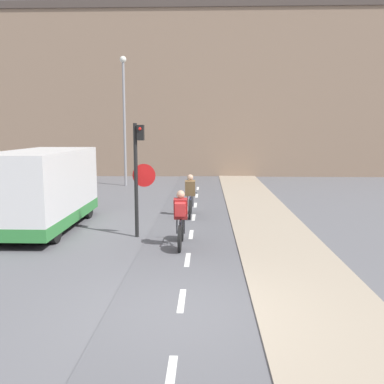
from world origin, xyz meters
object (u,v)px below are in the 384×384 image
object	(u,v)px
traffic_light_pole	(139,168)
cyclist_near	(181,221)
street_lamp_far	(124,108)
cyclist_far	(190,198)
van	(43,191)

from	to	relation	value
traffic_light_pole	cyclist_near	world-z (taller)	traffic_light_pole
traffic_light_pole	street_lamp_far	distance (m)	11.94
street_lamp_far	cyclist_far	size ratio (longest dim) A/B	4.01
street_lamp_far	cyclist_far	xyz separation A→B (m)	(3.95, -8.46, -3.61)
traffic_light_pole	cyclist_far	xyz separation A→B (m)	(1.39, 2.99, -1.37)
traffic_light_pole	cyclist_far	size ratio (longest dim) A/B	1.89
cyclist_near	cyclist_far	bearing A→B (deg)	88.52
cyclist_near	cyclist_far	xyz separation A→B (m)	(0.10, 4.03, -0.04)
cyclist_near	street_lamp_far	bearing A→B (deg)	107.10
traffic_light_pole	cyclist_near	size ratio (longest dim) A/B	1.84
cyclist_far	van	xyz separation A→B (m)	(-4.59, -2.06, 0.55)
street_lamp_far	cyclist_near	xyz separation A→B (m)	(3.84, -12.49, -3.57)
street_lamp_far	van	xyz separation A→B (m)	(-0.65, -10.53, -3.06)
street_lamp_far	cyclist_near	world-z (taller)	street_lamp_far
street_lamp_far	cyclist_near	distance (m)	13.55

